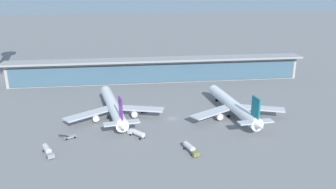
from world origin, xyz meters
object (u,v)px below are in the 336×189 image
object	(u,v)px
service_truck_under_wing_grey	(48,150)
safety_cone_bravo	(140,130)
service_truck_near_nose_white	(137,133)
airliner_left_stand	(113,107)
service_truck_by_tail_grey	(69,137)
safety_cone_alpha	(111,131)
service_truck_mid_apron_red	(144,110)
safety_cone_charlie	(114,132)
airliner_centre_stand	(233,106)
safety_cone_delta	(67,137)
service_truck_on_taxiway_olive	(191,148)

from	to	relation	value
service_truck_under_wing_grey	safety_cone_bravo	bearing A→B (deg)	25.82
service_truck_near_nose_white	service_truck_under_wing_grey	bearing A→B (deg)	-161.46
airliner_left_stand	service_truck_by_tail_grey	world-z (taller)	airliner_left_stand
service_truck_under_wing_grey	safety_cone_alpha	size ratio (longest dim) A/B	12.50
safety_cone_alpha	service_truck_mid_apron_red	bearing A→B (deg)	54.44
safety_cone_bravo	safety_cone_charlie	size ratio (longest dim) A/B	1.00
airliner_left_stand	service_truck_under_wing_grey	distance (m)	41.28
airliner_left_stand	service_truck_near_nose_white	world-z (taller)	airliner_left_stand
safety_cone_alpha	safety_cone_charlie	bearing A→B (deg)	-37.16
airliner_centre_stand	safety_cone_delta	size ratio (longest dim) A/B	84.94
service_truck_by_tail_grey	safety_cone_charlie	world-z (taller)	service_truck_by_tail_grey
airliner_left_stand	safety_cone_charlie	xyz separation A→B (m)	(0.47, -17.64, -4.67)
safety_cone_alpha	service_truck_under_wing_grey	bearing A→B (deg)	-141.12
service_truck_on_taxiway_olive	safety_cone_alpha	xyz separation A→B (m)	(-29.42, 22.79, -1.39)
airliner_centre_stand	safety_cone_alpha	size ratio (longest dim) A/B	84.94
safety_cone_bravo	airliner_centre_stand	bearing A→B (deg)	14.94
safety_cone_bravo	safety_cone_delta	xyz separation A→B (m)	(-29.36, -2.93, 0.00)
service_truck_on_taxiway_olive	safety_cone_alpha	bearing A→B (deg)	142.25
service_truck_near_nose_white	service_truck_on_taxiway_olive	bearing A→B (deg)	-40.39
service_truck_under_wing_grey	safety_cone_delta	distance (m)	14.34
service_truck_under_wing_grey	service_truck_mid_apron_red	bearing A→B (deg)	46.35
service_truck_mid_apron_red	service_truck_on_taxiway_olive	xyz separation A→B (m)	(14.30, -43.94, 0.83)
service_truck_by_tail_grey	safety_cone_bravo	distance (m)	28.51
airliner_centre_stand	safety_cone_delta	distance (m)	75.16
service_truck_by_tail_grey	safety_cone_bravo	world-z (taller)	service_truck_by_tail_grey
service_truck_near_nose_white	service_truck_on_taxiway_olive	xyz separation A→B (m)	(18.83, -16.02, 0.00)
safety_cone_delta	service_truck_mid_apron_red	bearing A→B (deg)	37.99
service_truck_near_nose_white	service_truck_on_taxiway_olive	world-z (taller)	same
airliner_left_stand	service_truck_on_taxiway_olive	size ratio (longest dim) A/B	6.67
service_truck_near_nose_white	service_truck_on_taxiway_olive	distance (m)	24.72
service_truck_mid_apron_red	service_truck_by_tail_grey	xyz separation A→B (m)	(-31.32, -25.98, -0.07)
airliner_left_stand	airliner_centre_stand	size ratio (longest dim) A/B	1.00
service_truck_by_tail_grey	safety_cone_alpha	world-z (taller)	service_truck_by_tail_grey
safety_cone_bravo	service_truck_near_nose_white	bearing A→B (deg)	-105.00
safety_cone_bravo	safety_cone_charlie	xyz separation A→B (m)	(-10.61, 0.11, 0.00)
service_truck_near_nose_white	service_truck_on_taxiway_olive	size ratio (longest dim) A/B	0.91
service_truck_near_nose_white	safety_cone_alpha	world-z (taller)	service_truck_near_nose_white
service_truck_mid_apron_red	safety_cone_charlie	world-z (taller)	service_truck_mid_apron_red
service_truck_by_tail_grey	safety_cone_alpha	bearing A→B (deg)	16.61
safety_cone_charlie	service_truck_near_nose_white	bearing A→B (deg)	-31.78
service_truck_near_nose_white	safety_cone_charlie	size ratio (longest dim) A/B	11.56
service_truck_mid_apron_red	airliner_left_stand	bearing A→B (deg)	-161.89
service_truck_mid_apron_red	safety_cone_alpha	size ratio (longest dim) A/B	4.64
service_truck_near_nose_white	safety_cone_delta	size ratio (longest dim) A/B	11.56
airliner_left_stand	service_truck_near_nose_white	distance (m)	25.41
service_truck_under_wing_grey	service_truck_by_tail_grey	bearing A→B (deg)	66.01
airliner_centre_stand	service_truck_under_wing_grey	distance (m)	83.18
safety_cone_alpha	service_truck_by_tail_grey	bearing A→B (deg)	-163.39
service_truck_near_nose_white	service_truck_mid_apron_red	xyz separation A→B (m)	(4.53, 27.92, -0.83)
airliner_left_stand	service_truck_on_taxiway_olive	xyz separation A→B (m)	(28.43, -39.32, -3.28)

